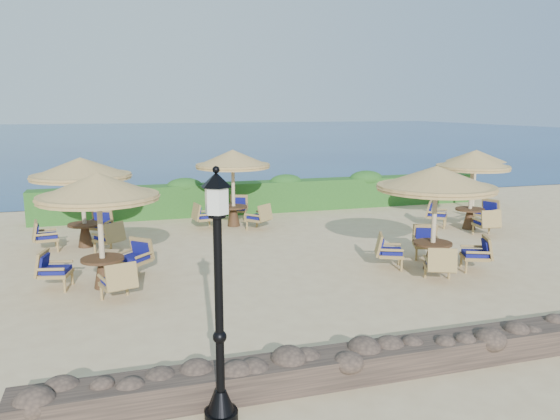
{
  "coord_description": "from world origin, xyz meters",
  "views": [
    {
      "loc": [
        -5.96,
        -13.27,
        4.08
      ],
      "look_at": [
        -1.69,
        0.78,
        1.3
      ],
      "focal_mm": 35.0,
      "sensor_mm": 36.0,
      "label": 1
    }
  ],
  "objects_px": {
    "cafe_set_1": "(435,197)",
    "cafe_set_4": "(472,176)",
    "lamp_post": "(219,311)",
    "cafe_set_0": "(99,207)",
    "extra_parasol": "(476,156)",
    "cafe_set_2": "(82,182)",
    "cafe_set_3": "(233,173)"
  },
  "relations": [
    {
      "from": "extra_parasol",
      "to": "cafe_set_4",
      "type": "height_order",
      "value": "cafe_set_4"
    },
    {
      "from": "extra_parasol",
      "to": "cafe_set_1",
      "type": "relative_size",
      "value": 0.81
    },
    {
      "from": "lamp_post",
      "to": "cafe_set_1",
      "type": "height_order",
      "value": "lamp_post"
    },
    {
      "from": "cafe_set_0",
      "to": "cafe_set_2",
      "type": "distance_m",
      "value": 4.09
    },
    {
      "from": "cafe_set_2",
      "to": "cafe_set_4",
      "type": "bearing_deg",
      "value": -5.75
    },
    {
      "from": "cafe_set_1",
      "to": "cafe_set_2",
      "type": "height_order",
      "value": "same"
    },
    {
      "from": "cafe_set_0",
      "to": "cafe_set_4",
      "type": "bearing_deg",
      "value": 13.41
    },
    {
      "from": "extra_parasol",
      "to": "cafe_set_4",
      "type": "distance_m",
      "value": 3.86
    },
    {
      "from": "cafe_set_3",
      "to": "cafe_set_0",
      "type": "bearing_deg",
      "value": -127.14
    },
    {
      "from": "lamp_post",
      "to": "extra_parasol",
      "type": "xyz_separation_m",
      "value": [
        12.6,
        12.0,
        0.62
      ]
    },
    {
      "from": "extra_parasol",
      "to": "cafe_set_2",
      "type": "xyz_separation_m",
      "value": [
        -14.71,
        -1.79,
        -0.24
      ]
    },
    {
      "from": "cafe_set_2",
      "to": "cafe_set_3",
      "type": "xyz_separation_m",
      "value": [
        4.8,
        1.54,
        -0.08
      ]
    },
    {
      "from": "lamp_post",
      "to": "extra_parasol",
      "type": "height_order",
      "value": "lamp_post"
    },
    {
      "from": "cafe_set_1",
      "to": "cafe_set_0",
      "type": "bearing_deg",
      "value": 173.5
    },
    {
      "from": "cafe_set_1",
      "to": "cafe_set_2",
      "type": "bearing_deg",
      "value": 149.9
    },
    {
      "from": "lamp_post",
      "to": "cafe_set_1",
      "type": "distance_m",
      "value": 8.32
    },
    {
      "from": "cafe_set_1",
      "to": "cafe_set_3",
      "type": "height_order",
      "value": "same"
    },
    {
      "from": "cafe_set_1",
      "to": "cafe_set_3",
      "type": "relative_size",
      "value": 1.08
    },
    {
      "from": "lamp_post",
      "to": "extra_parasol",
      "type": "bearing_deg",
      "value": 43.6
    },
    {
      "from": "extra_parasol",
      "to": "cafe_set_4",
      "type": "relative_size",
      "value": 0.87
    },
    {
      "from": "lamp_post",
      "to": "cafe_set_0",
      "type": "bearing_deg",
      "value": 104.12
    },
    {
      "from": "cafe_set_1",
      "to": "cafe_set_2",
      "type": "xyz_separation_m",
      "value": [
        -8.56,
        4.97,
        0.06
      ]
    },
    {
      "from": "cafe_set_3",
      "to": "cafe_set_4",
      "type": "bearing_deg",
      "value": -20.27
    },
    {
      "from": "cafe_set_1",
      "to": "cafe_set_2",
      "type": "distance_m",
      "value": 9.9
    },
    {
      "from": "lamp_post",
      "to": "cafe_set_3",
      "type": "xyz_separation_m",
      "value": [
        2.69,
        11.75,
        0.3
      ]
    },
    {
      "from": "cafe_set_2",
      "to": "cafe_set_3",
      "type": "height_order",
      "value": "same"
    },
    {
      "from": "cafe_set_2",
      "to": "cafe_set_4",
      "type": "height_order",
      "value": "same"
    },
    {
      "from": "extra_parasol",
      "to": "cafe_set_1",
      "type": "bearing_deg",
      "value": -132.31
    },
    {
      "from": "cafe_set_1",
      "to": "cafe_set_4",
      "type": "height_order",
      "value": "same"
    },
    {
      "from": "cafe_set_0",
      "to": "cafe_set_2",
      "type": "bearing_deg",
      "value": 97.92
    },
    {
      "from": "cafe_set_0",
      "to": "cafe_set_3",
      "type": "distance_m",
      "value": 7.02
    },
    {
      "from": "lamp_post",
      "to": "cafe_set_3",
      "type": "relative_size",
      "value": 1.21
    }
  ]
}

